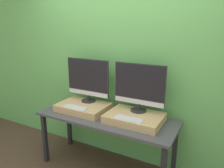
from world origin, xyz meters
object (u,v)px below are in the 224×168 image
at_px(keyboard_right, 129,119).
at_px(keyboard_left, 76,107).
at_px(monitor_left, 88,79).
at_px(monitor_right, 139,86).

bearing_deg(keyboard_right, keyboard_left, 180.00).
relative_size(monitor_left, monitor_right, 1.00).
bearing_deg(monitor_left, keyboard_left, -90.00).
bearing_deg(monitor_left, monitor_right, 0.00).
distance_m(keyboard_left, monitor_right, 0.82).
height_order(monitor_right, keyboard_right, monitor_right).
height_order(monitor_left, keyboard_left, monitor_left).
height_order(keyboard_left, monitor_right, monitor_right).
xyz_separation_m(keyboard_left, keyboard_right, (0.71, 0.00, 0.00)).
bearing_deg(keyboard_left, monitor_right, 21.21).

